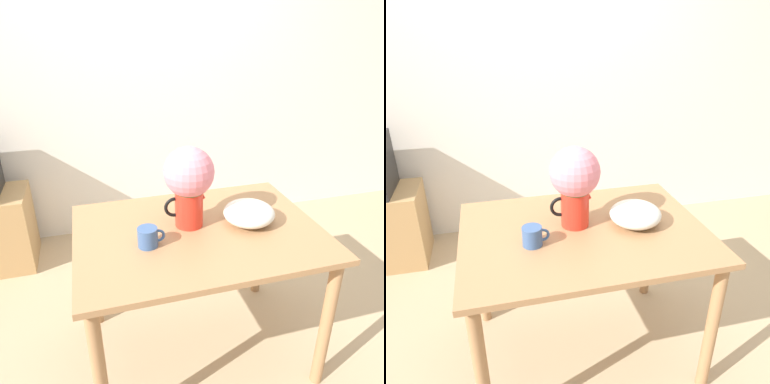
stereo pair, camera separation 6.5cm
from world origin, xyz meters
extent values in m
plane|color=tan|center=(0.00, 0.00, 0.00)|extent=(12.00, 12.00, 0.00)
cube|color=silver|center=(0.00, 1.63, 1.30)|extent=(8.00, 0.05, 2.60)
cube|color=#A3754C|center=(-0.03, 0.07, 0.78)|extent=(1.20, 0.88, 0.03)
cylinder|color=#A3754C|center=(-0.57, -0.30, 0.38)|extent=(0.06, 0.06, 0.77)
cylinder|color=#A3754C|center=(0.51, -0.30, 0.38)|extent=(0.06, 0.06, 0.77)
cylinder|color=#A3754C|center=(-0.57, 0.45, 0.38)|extent=(0.06, 0.06, 0.77)
cylinder|color=#A3754C|center=(0.51, 0.45, 0.38)|extent=(0.06, 0.06, 0.77)
cylinder|color=red|center=(-0.06, 0.14, 0.90)|extent=(0.14, 0.14, 0.20)
cone|color=red|center=(0.00, 0.14, 0.97)|extent=(0.05, 0.05, 0.05)
torus|color=black|center=(-0.13, 0.14, 0.91)|extent=(0.10, 0.02, 0.10)
sphere|color=#3D7033|center=(-0.06, 0.14, 1.04)|extent=(0.18, 0.18, 0.18)
sphere|color=pink|center=(-0.06, 0.14, 1.08)|extent=(0.25, 0.25, 0.25)
cylinder|color=#385689|center=(-0.29, 0.00, 0.84)|extent=(0.09, 0.09, 0.09)
torus|color=#385689|center=(-0.24, 0.00, 0.84)|extent=(0.06, 0.01, 0.06)
ellipsoid|color=silver|center=(0.24, 0.07, 0.85)|extent=(0.26, 0.26, 0.11)
camera|label=1|loc=(-0.50, -1.45, 1.74)|focal=35.00mm
camera|label=2|loc=(-0.44, -1.47, 1.74)|focal=35.00mm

